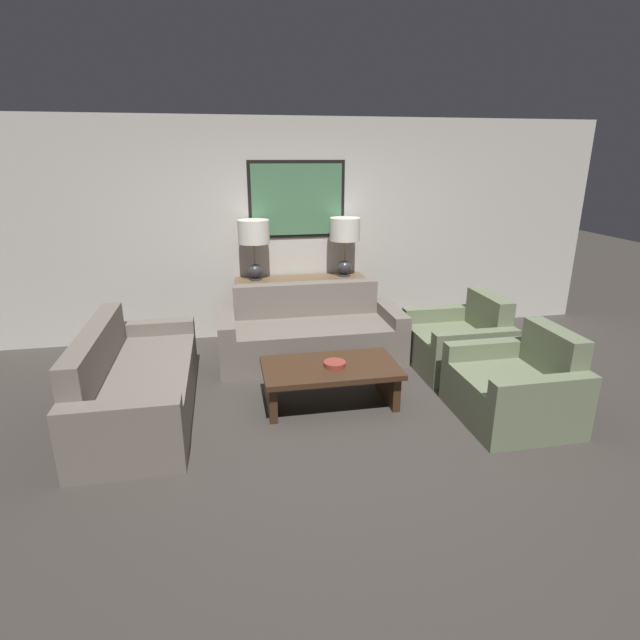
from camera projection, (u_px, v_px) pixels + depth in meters
name	position (u px, v px, depth m)	size (l,w,h in m)	color
ground_plane	(340.00, 423.00, 4.33)	(20.00, 20.00, 0.00)	#3D3833
back_wall	(297.00, 230.00, 6.21)	(7.88, 0.12, 2.65)	beige
console_table	(301.00, 308.00, 6.25)	(1.59, 0.39, 0.78)	brown
table_lamp_left	(254.00, 237.00, 5.86)	(0.37, 0.37, 0.72)	#333338
table_lamp_right	(345.00, 234.00, 6.06)	(0.37, 0.37, 0.72)	#333338
couch_by_back_wall	(311.00, 335.00, 5.63)	(2.03, 0.86, 0.81)	slate
couch_by_side	(136.00, 385.00, 4.41)	(0.86, 2.03, 0.81)	slate
coffee_table	(330.00, 375.00, 4.58)	(1.24, 0.69, 0.39)	#3D2616
decorative_bowl	(335.00, 364.00, 4.52)	(0.20, 0.20, 0.04)	#93382D
armchair_near_back_wall	(459.00, 344.00, 5.37)	(0.88, 0.97, 0.81)	#707A5B
armchair_near_camera	(516.00, 389.00, 4.34)	(0.88, 0.97, 0.81)	#707A5B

